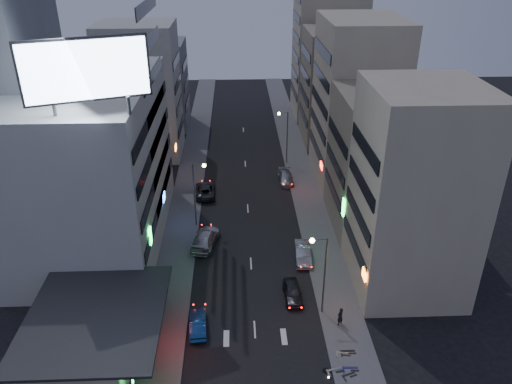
{
  "coord_description": "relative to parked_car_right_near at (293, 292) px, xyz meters",
  "views": [
    {
      "loc": [
        -1.31,
        -29.61,
        31.11
      ],
      "look_at": [
        0.68,
        17.24,
        6.87
      ],
      "focal_mm": 35.0,
      "sensor_mm": 36.0,
      "label": 1
    }
  ],
  "objects": [
    {
      "name": "shophouse_near",
      "position": [
        11.2,
        2.31,
        9.3
      ],
      "size": [
        10.0,
        11.0,
        20.0
      ],
      "primitive_type": "cube",
      "color": "#B7AD90",
      "rests_on": "ground"
    },
    {
      "name": "grey_tower",
      "position": [
        -29.8,
        14.81,
        16.3
      ],
      "size": [
        10.0,
        14.0,
        34.0
      ],
      "primitive_type": "cube",
      "color": "gray",
      "rests_on": "ground"
    },
    {
      "name": "street_lamp_left",
      "position": [
        -9.71,
        13.81,
        4.66
      ],
      "size": [
        1.6,
        0.44,
        8.02
      ],
      "color": "#595B60",
      "rests_on": "sidewalk_left"
    },
    {
      "name": "parked_car_right_mid",
      "position": [
        1.8,
        6.41,
        0.06
      ],
      "size": [
        1.82,
        4.68,
        1.52
      ],
      "primitive_type": "imported",
      "rotation": [
        0.0,
        0.0,
        -0.05
      ],
      "color": "#AAACB3",
      "rests_on": "ground"
    },
    {
      "name": "road_car_silver",
      "position": [
        -8.8,
        9.62,
        0.15
      ],
      "size": [
        3.52,
        6.23,
        1.7
      ],
      "primitive_type": "imported",
      "rotation": [
        0.0,
        0.0,
        2.94
      ],
      "color": "#ADB1B6",
      "rests_on": "ground"
    },
    {
      "name": "ground",
      "position": [
        -3.8,
        -8.19,
        -0.7
      ],
      "size": [
        180.0,
        180.0,
        0.0
      ],
      "primitive_type": "plane",
      "color": "black",
      "rests_on": "ground"
    },
    {
      "name": "far_right_a",
      "position": [
        11.7,
        41.81,
        8.3
      ],
      "size": [
        11.0,
        12.0,
        18.0
      ],
      "primitive_type": "cube",
      "color": "gray",
      "rests_on": "ground"
    },
    {
      "name": "sidewalk_right",
      "position": [
        4.2,
        21.81,
        -0.64
      ],
      "size": [
        4.0,
        120.0,
        0.12
      ],
      "primitive_type": "cube",
      "color": "#4C4C4F",
      "rests_on": "ground"
    },
    {
      "name": "food_court",
      "position": [
        -17.7,
        -6.19,
        1.28
      ],
      "size": [
        11.0,
        13.0,
        3.88
      ],
      "color": "#B7AD90",
      "rests_on": "ground"
    },
    {
      "name": "scooter_black_a",
      "position": [
        3.93,
        -9.4,
        -0.05
      ],
      "size": [
        1.12,
        1.82,
        1.06
      ],
      "primitive_type": null,
      "rotation": [
        0.0,
        0.0,
        1.91
      ],
      "color": "black",
      "rests_on": "sidewalk_right"
    },
    {
      "name": "scooter_silver_b",
      "position": [
        4.05,
        -7.38,
        -0.07
      ],
      "size": [
        0.84,
        1.75,
        1.03
      ],
      "primitive_type": null,
      "rotation": [
        0.0,
        0.0,
        1.4
      ],
      "color": "#9C9FA3",
      "rests_on": "sidewalk_right"
    },
    {
      "name": "parked_car_left",
      "position": [
        -9.4,
        21.77,
        0.05
      ],
      "size": [
        2.82,
        5.53,
        1.5
      ],
      "primitive_type": "imported",
      "rotation": [
        0.0,
        0.0,
        3.21
      ],
      "color": "#28282D",
      "rests_on": "ground"
    },
    {
      "name": "white_building",
      "position": [
        -20.8,
        11.81,
        8.3
      ],
      "size": [
        14.0,
        24.0,
        18.0
      ],
      "primitive_type": "cube",
      "color": "#B0B0AC",
      "rests_on": "ground"
    },
    {
      "name": "scooter_blue",
      "position": [
        4.34,
        -8.94,
        -0.0
      ],
      "size": [
        0.73,
        1.92,
        1.15
      ],
      "primitive_type": null,
      "rotation": [
        0.0,
        0.0,
        1.52
      ],
      "color": "navy",
      "rests_on": "sidewalk_right"
    },
    {
      "name": "parked_car_right_near",
      "position": [
        0.0,
        0.0,
        0.0
      ],
      "size": [
        1.8,
        4.17,
        1.4
      ],
      "primitive_type": "imported",
      "rotation": [
        0.0,
        0.0,
        0.04
      ],
      "color": "#29282D",
      "rests_on": "ground"
    },
    {
      "name": "road_car_blue",
      "position": [
        -8.8,
        -3.99,
        -0.03
      ],
      "size": [
        1.71,
        4.18,
        1.35
      ],
      "primitive_type": "imported",
      "rotation": [
        0.0,
        0.0,
        3.21
      ],
      "color": "navy",
      "rests_on": "ground"
    },
    {
      "name": "billboard",
      "position": [
        -16.79,
        1.78,
        20.96
      ],
      "size": [
        9.52,
        3.75,
        6.2
      ],
      "rotation": [
        0.0,
        0.0,
        0.35
      ],
      "color": "#595B60",
      "rests_on": "white_building"
    },
    {
      "name": "shophouse_mid",
      "position": [
        11.7,
        13.81,
        7.3
      ],
      "size": [
        11.0,
        12.0,
        16.0
      ],
      "primitive_type": "cube",
      "color": "gray",
      "rests_on": "ground"
    },
    {
      "name": "street_lamp_right_far",
      "position": [
        2.1,
        31.81,
        4.66
      ],
      "size": [
        1.6,
        0.44,
        8.02
      ],
      "color": "#595B60",
      "rests_on": "sidewalk_right"
    },
    {
      "name": "scooter_black_b",
      "position": [
        4.49,
        -7.09,
        -0.02
      ],
      "size": [
        0.62,
        1.85,
        1.13
      ],
      "primitive_type": null,
      "rotation": [
        0.0,
        0.0,
        1.57
      ],
      "color": "black",
      "rests_on": "sidewalk_right"
    },
    {
      "name": "parked_car_right_far",
      "position": [
        1.8,
        25.19,
        -0.03
      ],
      "size": [
        1.95,
        4.67,
        1.35
      ],
      "primitive_type": "imported",
      "rotation": [
        0.0,
        0.0,
        0.01
      ],
      "color": "gray",
      "rests_on": "ground"
    },
    {
      "name": "sidewalk_left",
      "position": [
        -11.8,
        21.81,
        -0.64
      ],
      "size": [
        4.0,
        120.0,
        0.12
      ],
      "primitive_type": "cube",
      "color": "#4C4C4F",
      "rests_on": "ground"
    },
    {
      "name": "person",
      "position": [
        3.79,
        -3.97,
        0.32
      ],
      "size": [
        0.79,
        0.74,
        1.81
      ],
      "primitive_type": "imported",
      "rotation": [
        0.0,
        0.0,
        3.77
      ],
      "color": "black",
      "rests_on": "sidewalk_right"
    },
    {
      "name": "far_left_b",
      "position": [
        -19.8,
        49.81,
        6.8
      ],
      "size": [
        12.0,
        10.0,
        15.0
      ],
      "primitive_type": "cube",
      "color": "gray",
      "rests_on": "ground"
    },
    {
      "name": "scooter_silver_a",
      "position": [
        3.03,
        -8.86,
        0.03
      ],
      "size": [
        1.11,
        2.12,
        1.23
      ],
      "primitive_type": null,
      "rotation": [
        0.0,
        0.0,
        1.8
      ],
      "color": "#94969B",
      "rests_on": "sidewalk_right"
    },
    {
      "name": "street_lamp_right_near",
      "position": [
        2.1,
        -2.19,
        4.66
      ],
      "size": [
        1.6,
        0.44,
        8.02
      ],
      "color": "#595B60",
      "rests_on": "sidewalk_right"
    },
    {
      "name": "far_left_a",
      "position": [
        -19.3,
        36.81,
        9.3
      ],
      "size": [
        11.0,
        10.0,
        20.0
      ],
      "primitive_type": "cube",
      "color": "#B0B0AC",
      "rests_on": "ground"
    },
    {
      "name": "shophouse_far",
      "position": [
        11.2,
        26.81,
        10.3
      ],
      "size": [
        10.0,
        14.0,
        22.0
      ],
      "primitive_type": "cube",
      "color": "#B7AD90",
      "rests_on": "ground"
    },
    {
      "name": "far_right_b",
      "position": [
        12.2,
        55.81,
        11.3
      ],
      "size": [
        12.0,
        12.0,
        24.0
      ],
      "primitive_type": "cube",
      "color": "#B7AD90",
      "rests_on": "ground"
    }
  ]
}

